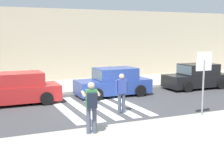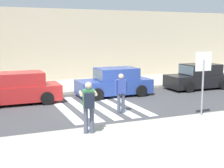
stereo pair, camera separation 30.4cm
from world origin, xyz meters
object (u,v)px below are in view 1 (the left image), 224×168
at_px(parked_car_blue, 113,83).
at_px(pedestrian_crossing, 122,91).
at_px(parked_car_red, 18,89).
at_px(stop_sign, 204,69).
at_px(photographer_with_backpack, 91,103).
at_px(parked_car_black, 197,77).

bearing_deg(parked_car_blue, pedestrian_crossing, -108.97).
bearing_deg(parked_car_red, pedestrian_crossing, -43.58).
xyz_separation_m(stop_sign, photographer_with_backpack, (-4.94, -0.46, -0.85)).
distance_m(photographer_with_backpack, parked_car_black, 11.19).
height_order(stop_sign, photographer_with_backpack, stop_sign).
bearing_deg(parked_car_red, parked_car_black, -0.00).
distance_m(stop_sign, parked_car_red, 8.79).
bearing_deg(stop_sign, pedestrian_crossing, 141.88).
bearing_deg(parked_car_black, parked_car_blue, 180.00).
bearing_deg(parked_car_blue, parked_car_red, 180.00).
bearing_deg(parked_car_black, stop_sign, -127.10).
bearing_deg(stop_sign, photographer_with_backpack, -174.73).
distance_m(photographer_with_backpack, pedestrian_crossing, 3.42).
bearing_deg(pedestrian_crossing, parked_car_black, 27.80).
xyz_separation_m(parked_car_red, parked_car_black, (10.87, -0.00, 0.00)).
distance_m(photographer_with_backpack, parked_car_red, 6.42).
relative_size(stop_sign, parked_car_blue, 0.63).
relative_size(stop_sign, pedestrian_crossing, 1.49).
distance_m(parked_car_red, parked_car_black, 10.87).
height_order(pedestrian_crossing, parked_car_blue, pedestrian_crossing).
bearing_deg(stop_sign, parked_car_black, 52.90).
bearing_deg(parked_car_blue, photographer_with_backpack, -119.86).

